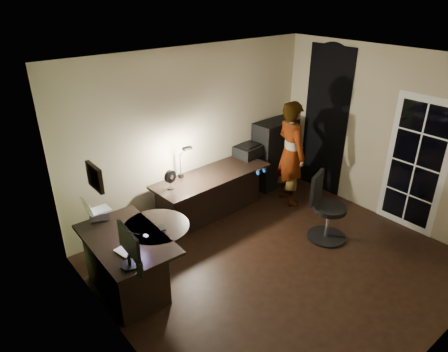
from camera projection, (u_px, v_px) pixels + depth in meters
floor at (280, 264)px, 5.53m from camera, size 4.50×4.00×0.01m
ceiling at (295, 64)px, 4.35m from camera, size 4.50×4.00×0.01m
wall_back at (193, 133)px, 6.34m from camera, size 4.50×0.01×2.70m
wall_left at (119, 244)px, 3.66m from camera, size 0.01×4.00×2.70m
wall_right at (386, 136)px, 6.22m from camera, size 0.01×4.00×2.70m
green_wall_overlay at (120, 243)px, 3.67m from camera, size 0.00×4.00×2.70m
arched_doorway at (325, 121)px, 7.04m from camera, size 0.01×0.90×2.60m
french_door at (415, 165)px, 5.96m from camera, size 0.02×0.92×2.10m
framed_picture at (95, 177)px, 3.78m from camera, size 0.04×0.30×0.25m
desk_left at (129, 264)px, 4.91m from camera, size 0.86×1.36×0.78m
desk_right at (212, 195)px, 6.52m from camera, size 2.04×0.81×0.75m
cabinet at (274, 154)px, 7.44m from camera, size 0.86×0.46×1.26m
laptop_stand at (99, 214)px, 5.10m from camera, size 0.30×0.27×0.10m
laptop at (98, 204)px, 5.04m from camera, size 0.29×0.27×0.20m
monitor at (128, 253)px, 4.19m from camera, size 0.12×0.49×0.32m
mouse at (146, 236)px, 4.73m from camera, size 0.07×0.09×0.03m
phone at (162, 227)px, 4.91m from camera, size 0.11×0.15×0.01m
pen at (135, 234)px, 4.79m from camera, size 0.08×0.12×0.01m
speaker at (140, 270)px, 4.06m from camera, size 0.09×0.09×0.18m
notepad at (125, 251)px, 4.48m from camera, size 0.20×0.25×0.01m
desk_fan at (170, 180)px, 5.85m from camera, size 0.21×0.15×0.30m
headphones at (261, 171)px, 6.37m from camera, size 0.18×0.08×0.08m
printer at (249, 150)px, 7.00m from camera, size 0.52×0.43×0.21m
desk_lamp at (180, 160)px, 6.13m from camera, size 0.15×0.28×0.60m
office_chair at (330, 208)px, 5.87m from camera, size 0.73×0.73×1.03m
person at (291, 154)px, 6.73m from camera, size 0.58×0.74×1.82m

